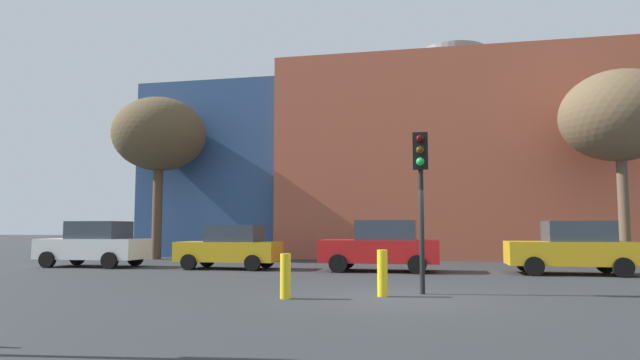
{
  "coord_description": "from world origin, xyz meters",
  "views": [
    {
      "loc": [
        0.71,
        -12.8,
        1.57
      ],
      "look_at": [
        -3.36,
        6.78,
        3.34
      ],
      "focal_mm": 30.64,
      "sensor_mm": 36.0,
      "label": 1
    }
  ],
  "objects_px": {
    "parked_car_1": "(230,247)",
    "parked_car_3": "(572,248)",
    "bare_tree_1": "(159,135)",
    "parked_car_2": "(381,246)",
    "traffic_light_island": "(421,175)",
    "bare_tree_0": "(619,117)",
    "parked_car_0": "(95,244)",
    "bollard_yellow_1": "(285,276)",
    "bollard_yellow_0": "(382,273)"
  },
  "relations": [
    {
      "from": "bare_tree_0",
      "to": "bollard_yellow_1",
      "type": "bearing_deg",
      "value": -131.39
    },
    {
      "from": "bare_tree_1",
      "to": "parked_car_1",
      "type": "bearing_deg",
      "value": -42.25
    },
    {
      "from": "parked_car_1",
      "to": "bare_tree_1",
      "type": "relative_size",
      "value": 0.47
    },
    {
      "from": "bare_tree_0",
      "to": "bollard_yellow_0",
      "type": "height_order",
      "value": "bare_tree_0"
    },
    {
      "from": "parked_car_0",
      "to": "traffic_light_island",
      "type": "relative_size",
      "value": 1.1
    },
    {
      "from": "bare_tree_1",
      "to": "bollard_yellow_0",
      "type": "relative_size",
      "value": 7.79
    },
    {
      "from": "parked_car_1",
      "to": "parked_car_3",
      "type": "bearing_deg",
      "value": 180.0
    },
    {
      "from": "parked_car_3",
      "to": "bare_tree_0",
      "type": "distance_m",
      "value": 7.36
    },
    {
      "from": "parked_car_1",
      "to": "traffic_light_island",
      "type": "distance_m",
      "value": 10.24
    },
    {
      "from": "traffic_light_island",
      "to": "bare_tree_0",
      "type": "bearing_deg",
      "value": 145.91
    },
    {
      "from": "parked_car_3",
      "to": "bollard_yellow_0",
      "type": "height_order",
      "value": "parked_car_3"
    },
    {
      "from": "parked_car_1",
      "to": "bare_tree_1",
      "type": "bearing_deg",
      "value": -42.25
    },
    {
      "from": "parked_car_1",
      "to": "bollard_yellow_0",
      "type": "xyz_separation_m",
      "value": [
        6.56,
        -7.36,
        -0.31
      ]
    },
    {
      "from": "parked_car_2",
      "to": "traffic_light_island",
      "type": "height_order",
      "value": "traffic_light_island"
    },
    {
      "from": "parked_car_1",
      "to": "bollard_yellow_0",
      "type": "height_order",
      "value": "parked_car_1"
    },
    {
      "from": "parked_car_1",
      "to": "parked_car_0",
      "type": "bearing_deg",
      "value": -0.0
    },
    {
      "from": "parked_car_3",
      "to": "bollard_yellow_0",
      "type": "relative_size",
      "value": 3.91
    },
    {
      "from": "parked_car_2",
      "to": "parked_car_1",
      "type": "bearing_deg",
      "value": -0.0
    },
    {
      "from": "bare_tree_0",
      "to": "bare_tree_1",
      "type": "relative_size",
      "value": 0.97
    },
    {
      "from": "traffic_light_island",
      "to": "bare_tree_1",
      "type": "height_order",
      "value": "bare_tree_1"
    },
    {
      "from": "parked_car_1",
      "to": "parked_car_2",
      "type": "distance_m",
      "value": 5.86
    },
    {
      "from": "parked_car_0",
      "to": "bare_tree_0",
      "type": "relative_size",
      "value": 0.53
    },
    {
      "from": "bare_tree_1",
      "to": "bollard_yellow_1",
      "type": "xyz_separation_m",
      "value": [
        10.61,
        -13.79,
        -5.89
      ]
    },
    {
      "from": "parked_car_3",
      "to": "bare_tree_0",
      "type": "relative_size",
      "value": 0.52
    },
    {
      "from": "parked_car_3",
      "to": "traffic_light_island",
      "type": "bearing_deg",
      "value": 53.67
    },
    {
      "from": "parked_car_2",
      "to": "parked_car_3",
      "type": "xyz_separation_m",
      "value": [
        6.54,
        0.0,
        -0.02
      ]
    },
    {
      "from": "parked_car_0",
      "to": "parked_car_1",
      "type": "bearing_deg",
      "value": 180.0
    },
    {
      "from": "bare_tree_1",
      "to": "bare_tree_0",
      "type": "bearing_deg",
      "value": -3.75
    },
    {
      "from": "parked_car_1",
      "to": "bollard_yellow_1",
      "type": "xyz_separation_m",
      "value": [
        4.46,
        -8.2,
        -0.34
      ]
    },
    {
      "from": "parked_car_2",
      "to": "parked_car_3",
      "type": "relative_size",
      "value": 1.02
    },
    {
      "from": "parked_car_1",
      "to": "bare_tree_0",
      "type": "distance_m",
      "value": 16.8
    },
    {
      "from": "parked_car_0",
      "to": "parked_car_3",
      "type": "relative_size",
      "value": 1.02
    },
    {
      "from": "bollard_yellow_1",
      "to": "parked_car_3",
      "type": "bearing_deg",
      "value": 45.96
    },
    {
      "from": "parked_car_2",
      "to": "bollard_yellow_1",
      "type": "xyz_separation_m",
      "value": [
        -1.39,
        -8.2,
        -0.42
      ]
    },
    {
      "from": "parked_car_2",
      "to": "bare_tree_1",
      "type": "relative_size",
      "value": 0.51
    },
    {
      "from": "parked_car_1",
      "to": "bollard_yellow_1",
      "type": "relative_size",
      "value": 3.91
    },
    {
      "from": "traffic_light_island",
      "to": "bare_tree_1",
      "type": "distance_m",
      "value": 18.68
    },
    {
      "from": "bare_tree_0",
      "to": "parked_car_1",
      "type": "bearing_deg",
      "value": -164.81
    },
    {
      "from": "bollard_yellow_0",
      "to": "bollard_yellow_1",
      "type": "distance_m",
      "value": 2.26
    },
    {
      "from": "bare_tree_1",
      "to": "bollard_yellow_1",
      "type": "distance_m",
      "value": 18.37
    },
    {
      "from": "parked_car_0",
      "to": "parked_car_2",
      "type": "height_order",
      "value": "parked_car_2"
    },
    {
      "from": "parked_car_2",
      "to": "bollard_yellow_1",
      "type": "bearing_deg",
      "value": 80.37
    },
    {
      "from": "parked_car_2",
      "to": "bare_tree_1",
      "type": "bearing_deg",
      "value": -24.95
    },
    {
      "from": "traffic_light_island",
      "to": "bollard_yellow_1",
      "type": "relative_size",
      "value": 3.89
    },
    {
      "from": "bare_tree_1",
      "to": "parked_car_3",
      "type": "bearing_deg",
      "value": -16.76
    },
    {
      "from": "parked_car_0",
      "to": "bare_tree_1",
      "type": "xyz_separation_m",
      "value": [
        -0.25,
        5.58,
        5.47
      ]
    },
    {
      "from": "traffic_light_island",
      "to": "bollard_yellow_0",
      "type": "height_order",
      "value": "traffic_light_island"
    },
    {
      "from": "bare_tree_0",
      "to": "bare_tree_1",
      "type": "height_order",
      "value": "bare_tree_1"
    },
    {
      "from": "bare_tree_0",
      "to": "parked_car_0",
      "type": "bearing_deg",
      "value": -168.9
    },
    {
      "from": "bollard_yellow_0",
      "to": "bollard_yellow_1",
      "type": "bearing_deg",
      "value": -158.09
    }
  ]
}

